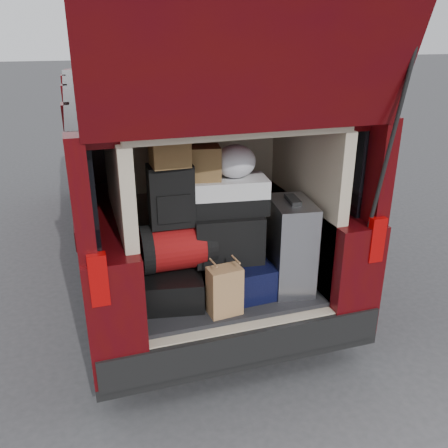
% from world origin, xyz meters
% --- Properties ---
extents(ground, '(80.00, 80.00, 0.00)m').
position_xyz_m(ground, '(0.00, 0.00, 0.00)').
color(ground, '#343437').
rests_on(ground, ground).
extents(minivan, '(1.90, 5.35, 2.77)m').
position_xyz_m(minivan, '(0.00, 1.86, 0.91)').
color(minivan, black).
rests_on(minivan, ground).
extents(load_floor, '(1.24, 1.05, 0.55)m').
position_xyz_m(load_floor, '(0.00, 0.28, 0.28)').
color(load_floor, black).
rests_on(load_floor, ground).
extents(black_hardshell, '(0.46, 0.58, 0.21)m').
position_xyz_m(black_hardshell, '(-0.36, 0.15, 0.65)').
color(black_hardshell, black).
rests_on(black_hardshell, load_floor).
extents(navy_hardshell, '(0.45, 0.54, 0.23)m').
position_xyz_m(navy_hardshell, '(0.08, 0.12, 0.66)').
color(navy_hardshell, black).
rests_on(navy_hardshell, load_floor).
extents(silver_roller, '(0.32, 0.46, 0.64)m').
position_xyz_m(silver_roller, '(0.45, 0.05, 0.87)').
color(silver_roller, silver).
rests_on(silver_roller, load_floor).
extents(kraft_bag, '(0.22, 0.15, 0.32)m').
position_xyz_m(kraft_bag, '(-0.09, -0.15, 0.71)').
color(kraft_bag, '#B0834F').
rests_on(kraft_bag, load_floor).
extents(red_duffel, '(0.49, 0.32, 0.32)m').
position_xyz_m(red_duffel, '(-0.32, 0.18, 0.92)').
color(red_duffel, maroon).
rests_on(red_duffel, black_hardshell).
extents(black_soft_case, '(0.49, 0.33, 0.33)m').
position_xyz_m(black_soft_case, '(0.03, 0.15, 0.94)').
color(black_soft_case, black).
rests_on(black_soft_case, navy_hardshell).
extents(backpack, '(0.29, 0.18, 0.40)m').
position_xyz_m(backpack, '(-0.35, 0.17, 1.28)').
color(backpack, black).
rests_on(backpack, red_duffel).
extents(twotone_duffel, '(0.56, 0.34, 0.24)m').
position_xyz_m(twotone_duffel, '(0.04, 0.20, 1.23)').
color(twotone_duffel, silver).
rests_on(twotone_duffel, black_soft_case).
extents(grocery_sack_lower, '(0.23, 0.19, 0.21)m').
position_xyz_m(grocery_sack_lower, '(-0.35, 0.15, 1.58)').
color(grocery_sack_lower, brown).
rests_on(grocery_sack_lower, backpack).
extents(grocery_sack_upper, '(0.25, 0.21, 0.22)m').
position_xyz_m(grocery_sack_upper, '(-0.12, 0.23, 1.46)').
color(grocery_sack_upper, brown).
rests_on(grocery_sack_upper, twotone_duffel).
extents(plastic_bag_center, '(0.30, 0.29, 0.22)m').
position_xyz_m(plastic_bag_center, '(0.09, 0.21, 1.46)').
color(plastic_bag_center, silver).
rests_on(plastic_bag_center, twotone_duffel).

